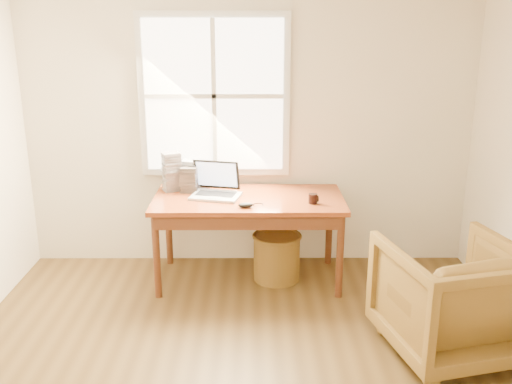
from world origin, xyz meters
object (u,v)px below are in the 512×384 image
desk (249,200)px  cd_stack_a (190,175)px  wicker_stool (277,257)px  coffee_mug (313,199)px  laptop (215,181)px  armchair (452,298)px

desk → cd_stack_a: (-0.52, 0.25, 0.15)m
wicker_stool → coffee_mug: size_ratio=4.95×
laptop → coffee_mug: bearing=1.4°
armchair → laptop: bearing=-48.4°
coffee_mug → wicker_stool: bearing=150.0°
cd_stack_a → armchair: bearing=-36.4°
armchair → coffee_mug: (-0.85, 0.98, 0.39)m
wicker_stool → cd_stack_a: cd_stack_a is taller
armchair → laptop: 2.07m
armchair → coffee_mug: bearing=-62.8°
laptop → coffee_mug: 0.83m
desk → laptop: (-0.28, 0.00, 0.16)m
coffee_mug → cd_stack_a: 1.13m
desk → laptop: laptop is taller
armchair → cd_stack_a: size_ratio=3.42×
cd_stack_a → wicker_stool: bearing=-18.2°
desk → coffee_mug: size_ratio=19.77×
armchair → wicker_stool: armchair is taller
laptop → cd_stack_a: laptop is taller
armchair → wicker_stool: (-1.13, 1.15, -0.20)m
desk → wicker_stool: 0.58m
armchair → cd_stack_a: 2.40m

